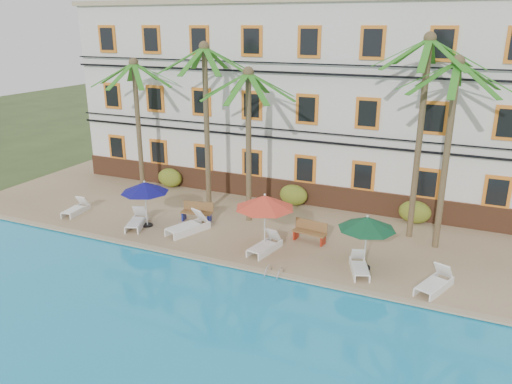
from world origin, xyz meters
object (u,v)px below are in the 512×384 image
at_px(palm_b, 206,105).
at_px(palm_e, 450,128).
at_px(palm_c, 249,124).
at_px(pool_ladder, 274,276).
at_px(lounger_f, 435,283).
at_px(umbrella_green, 367,223).
at_px(bench_right, 310,231).
at_px(lounger_e, 359,266).
at_px(palm_a, 137,108).
at_px(umbrella_blue, 145,188).
at_px(bench_left, 197,211).
at_px(lounger_a, 76,209).
at_px(lounger_b, 137,221).
at_px(palm_d, 422,112).
at_px(lounger_d, 265,245).
at_px(lounger_c, 189,226).
at_px(umbrella_red, 265,202).

bearing_deg(palm_b, palm_e, -0.60).
bearing_deg(palm_c, pool_ladder, -55.73).
bearing_deg(lounger_f, umbrella_green, 166.80).
bearing_deg(lounger_f, palm_c, 159.05).
relative_size(palm_b, bench_right, 5.34).
relative_size(palm_e, lounger_e, 4.52).
bearing_deg(palm_a, umbrella_blue, -51.79).
distance_m(palm_b, bench_left, 5.10).
relative_size(umbrella_blue, umbrella_green, 1.01).
bearing_deg(lounger_a, umbrella_blue, 1.04).
bearing_deg(palm_b, lounger_b, -119.88).
relative_size(palm_d, palm_e, 1.10).
bearing_deg(lounger_f, bench_left, 168.18).
bearing_deg(bench_left, palm_a, 154.58).
bearing_deg(palm_a, palm_d, -0.33).
bearing_deg(bench_right, lounger_b, -168.05).
bearing_deg(lounger_d, lounger_e, -3.41).
height_order(umbrella_blue, pool_ladder, umbrella_blue).
bearing_deg(lounger_b, umbrella_blue, 30.29).
bearing_deg(umbrella_green, lounger_f, -13.20).
bearing_deg(palm_d, lounger_d, -142.53).
bearing_deg(lounger_f, palm_e, 94.62).
bearing_deg(bench_left, lounger_d, -22.89).
bearing_deg(umbrella_blue, lounger_d, -2.68).
bearing_deg(lounger_a, palm_a, 72.91).
height_order(lounger_b, lounger_c, lounger_c).
relative_size(palm_b, umbrella_red, 3.33).
relative_size(palm_c, lounger_c, 3.30).
height_order(palm_a, umbrella_green, palm_a).
height_order(palm_d, lounger_a, palm_d).
relative_size(palm_d, lounger_b, 4.59).
distance_m(umbrella_red, lounger_f, 7.12).
bearing_deg(palm_d, umbrella_green, -106.79).
distance_m(palm_c, pool_ladder, 7.41).
relative_size(umbrella_red, lounger_a, 1.48).
xyz_separation_m(umbrella_red, bench_right, (1.49, 1.58, -1.65)).
distance_m(lounger_a, lounger_c, 6.39).
height_order(palm_a, lounger_c, palm_a).
distance_m(umbrella_green, bench_right, 3.44).
bearing_deg(lounger_d, umbrella_green, 1.89).
bearing_deg(lounger_c, palm_a, 144.65).
relative_size(palm_c, lounger_b, 3.80).
bearing_deg(bench_right, lounger_e, -37.01).
height_order(palm_b, lounger_f, palm_b).
relative_size(palm_a, bench_left, 4.72).
xyz_separation_m(palm_d, umbrella_green, (-1.18, -3.91, -3.68)).
bearing_deg(lounger_a, palm_e, 10.57).
bearing_deg(lounger_e, palm_d, 73.45).
bearing_deg(lounger_c, pool_ladder, -24.01).
xyz_separation_m(umbrella_green, bench_left, (-8.44, 1.70, -1.42)).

